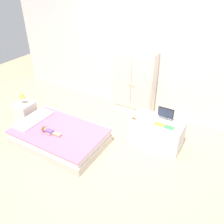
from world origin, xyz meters
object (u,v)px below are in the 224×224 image
(tv_stand, at_px, (156,132))
(book_yellow, at_px, (159,124))
(bed, at_px, (60,137))
(tv_monitor, at_px, (166,113))
(doll, at_px, (48,131))
(rocking_horse_toy, at_px, (134,117))
(table_lamp, at_px, (22,95))
(wardrobe, at_px, (135,83))
(book_green, at_px, (169,127))
(nightstand, at_px, (26,112))

(tv_stand, bearing_deg, book_yellow, -57.84)
(bed, distance_m, tv_stand, 1.69)
(tv_monitor, bearing_deg, doll, -148.72)
(bed, xyz_separation_m, rocking_horse_toy, (1.11, 0.65, 0.41))
(table_lamp, relative_size, tv_monitor, 0.92)
(wardrobe, bearing_deg, rocking_horse_toy, -64.47)
(tv_stand, relative_size, tv_monitor, 3.32)
(tv_stand, xyz_separation_m, book_green, (0.23, -0.10, 0.25))
(tv_monitor, xyz_separation_m, rocking_horse_toy, (-0.45, -0.24, -0.08))
(bed, height_order, wardrobe, wardrobe)
(table_lamp, xyz_separation_m, wardrobe, (1.71, 1.41, 0.10))
(doll, bearing_deg, tv_monitor, 31.28)
(wardrobe, xyz_separation_m, book_yellow, (0.89, -0.91, -0.17))
(book_yellow, bearing_deg, book_green, 0.00)
(table_lamp, bearing_deg, tv_monitor, 14.55)
(rocking_horse_toy, height_order, book_green, rocking_horse_toy)
(bed, xyz_separation_m, doll, (-0.12, -0.13, 0.17))
(bed, relative_size, wardrobe, 1.19)
(doll, distance_m, book_yellow, 1.87)
(tv_monitor, xyz_separation_m, book_green, (0.14, -0.18, -0.12))
(table_lamp, height_order, tv_stand, table_lamp)
(tv_monitor, relative_size, rocking_horse_toy, 2.51)
(bed, xyz_separation_m, book_green, (1.70, 0.71, 0.37))
(bed, relative_size, doll, 4.02)
(tv_stand, xyz_separation_m, book_yellow, (0.07, -0.10, 0.25))
(tv_stand, bearing_deg, bed, -151.12)
(book_yellow, bearing_deg, tv_monitor, 81.41)
(doll, xyz_separation_m, tv_stand, (1.59, 0.94, -0.05))
(doll, xyz_separation_m, tv_monitor, (1.68, 1.02, 0.32))
(tv_stand, relative_size, book_yellow, 5.65)
(doll, xyz_separation_m, book_yellow, (1.66, 0.84, 0.20))
(table_lamp, relative_size, tv_stand, 0.28)
(bed, height_order, book_green, book_green)
(table_lamp, bearing_deg, nightstand, 179.10)
(book_yellow, bearing_deg, nightstand, -169.14)
(nightstand, bearing_deg, bed, -11.30)
(nightstand, bearing_deg, table_lamp, -0.90)
(doll, relative_size, tv_stand, 0.45)
(nightstand, bearing_deg, wardrobe, 39.63)
(bed, relative_size, tv_stand, 1.81)
(table_lamp, xyz_separation_m, rocking_horse_toy, (2.17, 0.44, -0.03))
(tv_monitor, bearing_deg, table_lamp, -165.45)
(wardrobe, distance_m, book_yellow, 1.29)
(bed, relative_size, book_yellow, 10.21)
(table_lamp, relative_size, rocking_horse_toy, 2.30)
(bed, bearing_deg, doll, -131.99)
(book_green, bearing_deg, doll, -155.25)
(doll, distance_m, book_green, 2.02)
(rocking_horse_toy, bearing_deg, doll, -147.54)
(rocking_horse_toy, relative_size, book_yellow, 0.68)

